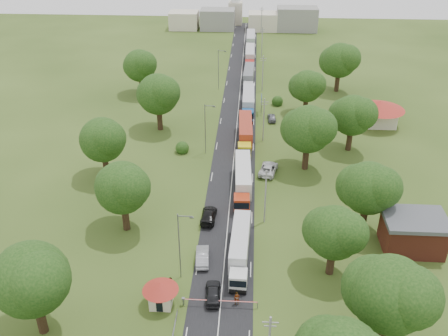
# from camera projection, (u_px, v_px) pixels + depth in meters

# --- Properties ---
(ground) EXTENTS (260.00, 260.00, 0.00)m
(ground) POSITION_uv_depth(u_px,v_px,m) (230.00, 196.00, 82.36)
(ground) COLOR #2E4216
(ground) RESTS_ON ground
(road) EXTENTS (8.00, 200.00, 0.04)m
(road) POSITION_uv_depth(u_px,v_px,m) (235.00, 142.00, 99.73)
(road) COLOR black
(road) RESTS_ON ground
(boom_barrier) EXTENTS (9.22, 0.35, 1.18)m
(boom_barrier) POSITION_uv_depth(u_px,v_px,m) (209.00, 301.00, 60.27)
(boom_barrier) COLOR slate
(boom_barrier) RESTS_ON ground
(guard_booth) EXTENTS (4.40, 4.40, 3.45)m
(guard_booth) POSITION_uv_depth(u_px,v_px,m) (161.00, 291.00, 59.95)
(guard_booth) COLOR beige
(guard_booth) RESTS_ON ground
(info_sign) EXTENTS (0.12, 3.10, 4.10)m
(info_sign) POSITION_uv_depth(u_px,v_px,m) (262.00, 101.00, 111.01)
(info_sign) COLOR slate
(info_sign) RESTS_ON ground
(pole_1) EXTENTS (1.60, 0.24, 9.00)m
(pole_1) POSITION_uv_depth(u_px,v_px,m) (265.00, 196.00, 73.68)
(pole_1) COLOR gray
(pole_1) RESTS_ON ground
(pole_2) EXTENTS (1.60, 0.24, 9.00)m
(pole_2) POSITION_uv_depth(u_px,v_px,m) (264.00, 119.00, 98.01)
(pole_2) COLOR gray
(pole_2) RESTS_ON ground
(pole_3) EXTENTS (1.60, 0.24, 9.00)m
(pole_3) POSITION_uv_depth(u_px,v_px,m) (263.00, 73.00, 122.33)
(pole_3) COLOR gray
(pole_3) RESTS_ON ground
(pole_4) EXTENTS (1.60, 0.24, 9.00)m
(pole_4) POSITION_uv_depth(u_px,v_px,m) (262.00, 42.00, 146.66)
(pole_4) COLOR gray
(pole_4) RESTS_ON ground
(pole_5) EXTENTS (1.60, 0.24, 9.00)m
(pole_5) POSITION_uv_depth(u_px,v_px,m) (262.00, 20.00, 170.98)
(pole_5) COLOR gray
(pole_5) RESTS_ON ground
(lamp_0) EXTENTS (2.03, 0.22, 10.00)m
(lamp_0) POSITION_uv_depth(u_px,v_px,m) (180.00, 243.00, 62.53)
(lamp_0) COLOR slate
(lamp_0) RESTS_ON ground
(lamp_1) EXTENTS (2.03, 0.22, 10.00)m
(lamp_1) POSITION_uv_depth(u_px,v_px,m) (206.00, 127.00, 92.94)
(lamp_1) COLOR slate
(lamp_1) RESTS_ON ground
(lamp_2) EXTENTS (2.03, 0.22, 10.00)m
(lamp_2) POSITION_uv_depth(u_px,v_px,m) (219.00, 67.00, 123.35)
(lamp_2) COLOR slate
(lamp_2) RESTS_ON ground
(tree_1) EXTENTS (9.60, 9.60, 12.05)m
(tree_1) POSITION_uv_depth(u_px,v_px,m) (390.00, 293.00, 51.63)
(tree_1) COLOR #382616
(tree_1) RESTS_ON ground
(tree_2) EXTENTS (8.00, 8.00, 10.10)m
(tree_2) POSITION_uv_depth(u_px,v_px,m) (334.00, 232.00, 62.86)
(tree_2) COLOR #382616
(tree_2) RESTS_ON ground
(tree_3) EXTENTS (8.80, 8.80, 11.07)m
(tree_3) POSITION_uv_depth(u_px,v_px,m) (368.00, 188.00, 70.94)
(tree_3) COLOR #382616
(tree_3) RESTS_ON ground
(tree_4) EXTENTS (9.60, 9.60, 12.05)m
(tree_4) POSITION_uv_depth(u_px,v_px,m) (308.00, 129.00, 86.65)
(tree_4) COLOR #382616
(tree_4) RESTS_ON ground
(tree_5) EXTENTS (8.80, 8.80, 11.07)m
(tree_5) POSITION_uv_depth(u_px,v_px,m) (352.00, 115.00, 93.42)
(tree_5) COLOR #382616
(tree_5) RESTS_ON ground
(tree_6) EXTENTS (8.00, 8.00, 10.10)m
(tree_6) POSITION_uv_depth(u_px,v_px,m) (307.00, 86.00, 108.85)
(tree_6) COLOR #382616
(tree_6) RESTS_ON ground
(tree_7) EXTENTS (9.60, 9.60, 12.05)m
(tree_7) POSITION_uv_depth(u_px,v_px,m) (340.00, 60.00, 120.82)
(tree_7) COLOR #382616
(tree_7) RESTS_ON ground
(tree_9) EXTENTS (9.60, 9.60, 12.05)m
(tree_9) POSITION_uv_depth(u_px,v_px,m) (32.00, 278.00, 53.63)
(tree_9) COLOR #382616
(tree_9) RESTS_ON ground
(tree_10) EXTENTS (8.80, 8.80, 11.07)m
(tree_10) POSITION_uv_depth(u_px,v_px,m) (122.00, 187.00, 71.04)
(tree_10) COLOR #382616
(tree_10) RESTS_ON ground
(tree_11) EXTENTS (8.80, 8.80, 11.07)m
(tree_11) POSITION_uv_depth(u_px,v_px,m) (103.00, 139.00, 84.44)
(tree_11) COLOR #382616
(tree_11) RESTS_ON ground
(tree_12) EXTENTS (9.60, 9.60, 12.05)m
(tree_12) POSITION_uv_depth(u_px,v_px,m) (158.00, 94.00, 101.20)
(tree_12) COLOR #382616
(tree_12) RESTS_ON ground
(tree_13) EXTENTS (8.80, 8.80, 11.07)m
(tree_13) POSITION_uv_depth(u_px,v_px,m) (140.00, 65.00, 119.30)
(tree_13) COLOR #382616
(tree_13) RESTS_ON ground
(house_brick) EXTENTS (8.60, 6.60, 5.20)m
(house_brick) POSITION_uv_depth(u_px,v_px,m) (413.00, 233.00, 69.26)
(house_brick) COLOR maroon
(house_brick) RESTS_ON ground
(house_cream) EXTENTS (10.08, 10.08, 5.80)m
(house_cream) POSITION_uv_depth(u_px,v_px,m) (380.00, 109.00, 105.05)
(house_cream) COLOR beige
(house_cream) RESTS_ON ground
(distant_town) EXTENTS (52.00, 8.00, 8.00)m
(distant_town) POSITION_uv_depth(u_px,v_px,m) (248.00, 20.00, 176.17)
(distant_town) COLOR gray
(distant_town) RESTS_ON ground
(church) EXTENTS (5.00, 5.00, 12.30)m
(church) POSITION_uv_depth(u_px,v_px,m) (235.00, 9.00, 182.43)
(church) COLOR beige
(church) RESTS_ON ground
(truck_0) EXTENTS (2.70, 13.55, 3.75)m
(truck_0) POSITION_uv_depth(u_px,v_px,m) (240.00, 247.00, 67.45)
(truck_0) COLOR silver
(truck_0) RESTS_ON ground
(truck_1) EXTENTS (3.05, 14.83, 4.10)m
(truck_1) POSITION_uv_depth(u_px,v_px,m) (243.00, 179.00, 82.75)
(truck_1) COLOR #A92F13
(truck_1) RESTS_ON ground
(truck_2) EXTENTS (2.95, 14.79, 4.09)m
(truck_2) POSITION_uv_depth(u_px,v_px,m) (245.00, 133.00, 98.37)
(truck_2) COLOR yellow
(truck_2) RESTS_ON ground
(truck_3) EXTENTS (2.61, 14.84, 4.11)m
(truck_3) POSITION_uv_depth(u_px,v_px,m) (248.00, 102.00, 112.43)
(truck_3) COLOR #174E8E
(truck_3) RESTS_ON ground
(truck_4) EXTENTS (2.76, 14.11, 3.90)m
(truck_4) POSITION_uv_depth(u_px,v_px,m) (249.00, 77.00, 127.65)
(truck_4) COLOR #B6B6B6
(truck_4) RESTS_ON ground
(truck_5) EXTENTS (2.59, 14.77, 4.10)m
(truck_5) POSITION_uv_depth(u_px,v_px,m) (250.00, 56.00, 142.93)
(truck_5) COLOR maroon
(truck_5) RESTS_ON ground
(truck_6) EXTENTS (2.70, 15.05, 4.17)m
(truck_6) POSITION_uv_depth(u_px,v_px,m) (251.00, 41.00, 157.14)
(truck_6) COLOR #225C26
(truck_6) RESTS_ON ground
(car_lane_front) EXTENTS (2.22, 4.83, 1.61)m
(car_lane_front) POSITION_uv_depth(u_px,v_px,m) (213.00, 293.00, 61.60)
(car_lane_front) COLOR black
(car_lane_front) RESTS_ON ground
(car_lane_mid) EXTENTS (2.10, 5.01, 1.61)m
(car_lane_mid) POSITION_uv_depth(u_px,v_px,m) (202.00, 256.00, 67.66)
(car_lane_mid) COLOR #9D9FA4
(car_lane_mid) RESTS_ON ground
(car_lane_rear) EXTENTS (2.43, 5.52, 1.58)m
(car_lane_rear) POSITION_uv_depth(u_px,v_px,m) (209.00, 215.00, 76.13)
(car_lane_rear) COLOR black
(car_lane_rear) RESTS_ON ground
(car_verge_near) EXTENTS (3.92, 6.40, 1.66)m
(car_verge_near) POSITION_uv_depth(u_px,v_px,m) (268.00, 169.00, 88.64)
(car_verge_near) COLOR silver
(car_verge_near) RESTS_ON ground
(car_verge_far) EXTENTS (1.97, 4.32, 1.44)m
(car_verge_far) POSITION_uv_depth(u_px,v_px,m) (272.00, 118.00, 108.51)
(car_verge_far) COLOR slate
(car_verge_far) RESTS_ON ground
(pedestrian_near) EXTENTS (0.72, 0.49, 1.91)m
(pedestrian_near) POSITION_uv_depth(u_px,v_px,m) (237.00, 299.00, 60.50)
(pedestrian_near) COLOR gray
(pedestrian_near) RESTS_ON ground
(pedestrian_booth) EXTENTS (0.92, 0.99, 1.62)m
(pedestrian_booth) POSITION_uv_depth(u_px,v_px,m) (171.00, 283.00, 63.11)
(pedestrian_booth) COLOR gray
(pedestrian_booth) RESTS_ON ground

